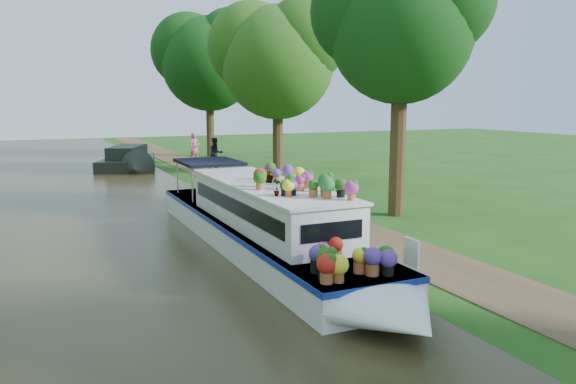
{
  "coord_description": "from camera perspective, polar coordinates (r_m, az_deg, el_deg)",
  "views": [
    {
      "loc": [
        -7.61,
        -12.99,
        3.97
      ],
      "look_at": [
        -0.85,
        1.89,
        1.3
      ],
      "focal_mm": 35.0,
      "sensor_mm": 36.0,
      "label": 1
    }
  ],
  "objects": [
    {
      "name": "ground",
      "position": [
        15.57,
        5.76,
        -5.54
      ],
      "size": [
        100.0,
        100.0,
        0.0
      ],
      "primitive_type": "plane",
      "color": "#184210",
      "rests_on": "ground"
    },
    {
      "name": "towpath",
      "position": [
        16.19,
        9.45,
        -4.99
      ],
      "size": [
        2.2,
        100.0,
        0.03
      ],
      "primitive_type": "cube",
      "color": "#483621",
      "rests_on": "ground"
    },
    {
      "name": "canal_water",
      "position": [
        13.67,
        -16.77,
        -7.96
      ],
      "size": [
        10.0,
        100.0,
        0.02
      ],
      "primitive_type": "cube",
      "color": "#2B2513",
      "rests_on": "ground"
    },
    {
      "name": "tree_near_overhang",
      "position": [
        19.86,
        11.33,
        16.72
      ],
      "size": [
        5.52,
        5.28,
        8.99
      ],
      "color": "#342211",
      "rests_on": "ground"
    },
    {
      "name": "plant_boat",
      "position": [
        14.5,
        -2.15,
        -3.14
      ],
      "size": [
        2.29,
        13.52,
        2.29
      ],
      "color": "white",
      "rests_on": "canal_water"
    },
    {
      "name": "verge_plant",
      "position": [
        15.99,
        2.32,
        -4.35
      ],
      "size": [
        0.41,
        0.36,
        0.41
      ],
      "primitive_type": "imported",
      "rotation": [
        0.0,
        0.0,
        -0.12
      ],
      "color": "#2A631D",
      "rests_on": "ground"
    },
    {
      "name": "pedestrian_dark",
      "position": [
        32.55,
        -7.35,
        3.88
      ],
      "size": [
        0.95,
        0.76,
        1.84
      ],
      "primitive_type": "imported",
      "rotation": [
        0.0,
        0.0,
        0.08
      ],
      "color": "black",
      "rests_on": "towpath"
    },
    {
      "name": "pedestrian_pink",
      "position": [
        36.35,
        -9.46,
        4.45
      ],
      "size": [
        0.82,
        0.69,
        1.92
      ],
      "primitive_type": "imported",
      "rotation": [
        0.0,
        0.0,
        0.39
      ],
      "color": "#DD5BAC",
      "rests_on": "towpath"
    },
    {
      "name": "tree_near_far",
      "position": [
        40.88,
        -8.11,
        13.51
      ],
      "size": [
        7.59,
        7.26,
        10.3
      ],
      "color": "#342211",
      "rests_on": "ground"
    },
    {
      "name": "tree_near_mid",
      "position": [
        30.66,
        -1.16,
        13.89
      ],
      "size": [
        6.9,
        6.6,
        9.4
      ],
      "color": "#342211",
      "rests_on": "ground"
    },
    {
      "name": "second_boat",
      "position": [
        34.5,
        -16.01,
        3.21
      ],
      "size": [
        4.28,
        7.29,
        1.32
      ],
      "rotation": [
        0.0,
        0.0,
        -0.43
      ],
      "color": "black",
      "rests_on": "canal_water"
    }
  ]
}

